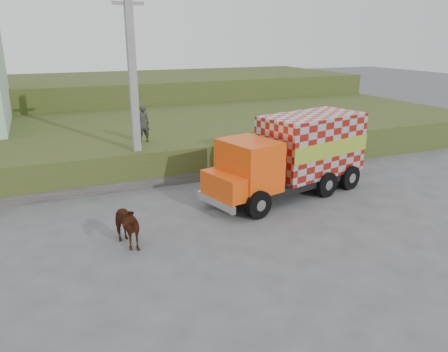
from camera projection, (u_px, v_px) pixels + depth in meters
name	position (u px, v px, depth m)	size (l,w,h in m)	color
ground	(199.00, 221.00, 14.90)	(120.00, 120.00, 0.00)	#474749
embankment	(134.00, 139.00, 23.40)	(40.00, 12.00, 1.50)	#2C4E1A
embankment_far	(100.00, 97.00, 33.66)	(40.00, 12.00, 3.00)	#2C4E1A
retaining_strip	(117.00, 186.00, 17.75)	(16.00, 0.50, 0.40)	#595651
utility_pole	(133.00, 88.00, 17.29)	(1.20, 0.30, 8.00)	gray
cargo_truck	(294.00, 155.00, 17.09)	(7.23, 3.77, 3.08)	black
cow	(123.00, 225.00, 12.93)	(0.74, 1.63, 1.38)	#381E0E
pedestrian	(143.00, 124.00, 19.29)	(0.60, 0.40, 1.65)	#2F2C29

